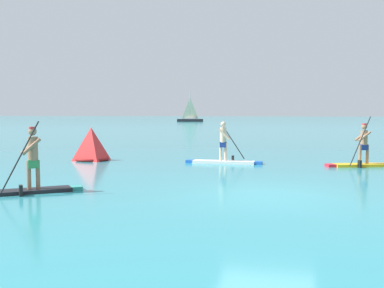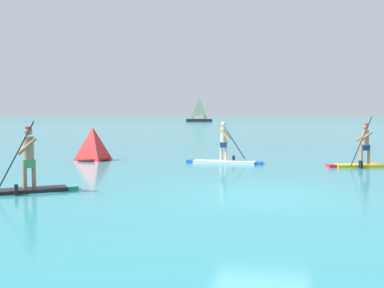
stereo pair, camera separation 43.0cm
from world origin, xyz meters
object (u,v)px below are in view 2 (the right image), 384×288
at_px(race_marker_buoy, 93,145).
at_px(paddleboarder_mid_center, 225,155).
at_px(paddleboarder_near_left, 23,177).
at_px(sailboat_left_horizon, 199,118).
at_px(paddleboarder_far_right, 365,158).

bearing_deg(race_marker_buoy, paddleboarder_mid_center, 0.34).
height_order(paddleboarder_near_left, sailboat_left_horizon, sailboat_left_horizon).
relative_size(paddleboarder_far_right, sailboat_left_horizon, 0.46).
distance_m(paddleboarder_mid_center, sailboat_left_horizon, 83.21).
bearing_deg(paddleboarder_mid_center, sailboat_left_horizon, 103.91).
bearing_deg(paddleboarder_mid_center, race_marker_buoy, -179.40).
relative_size(paddleboarder_far_right, race_marker_buoy, 1.72).
bearing_deg(paddleboarder_near_left, paddleboarder_mid_center, -153.70).
distance_m(paddleboarder_far_right, race_marker_buoy, 11.24).
height_order(race_marker_buoy, sailboat_left_horizon, sailboat_left_horizon).
xyz_separation_m(paddleboarder_mid_center, race_marker_buoy, (-5.80, -0.03, 0.28)).
bearing_deg(paddleboarder_near_left, paddleboarder_far_right, -176.52).
xyz_separation_m(paddleboarder_near_left, paddleboarder_mid_center, (3.93, 8.01, -0.05)).
bearing_deg(paddleboarder_near_left, race_marker_buoy, -114.34).
height_order(paddleboarder_far_right, sailboat_left_horizon, sailboat_left_horizon).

